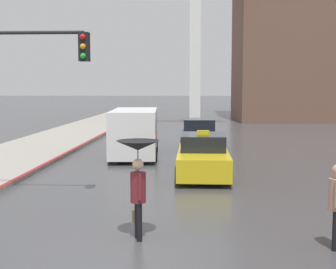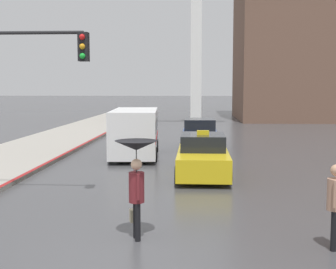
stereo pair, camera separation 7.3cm
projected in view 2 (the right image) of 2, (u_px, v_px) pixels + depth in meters
ground_plane at (109, 256)px, 8.97m from camera, size 300.00×300.00×0.00m
taxi at (203, 157)px, 17.08m from camera, size 1.91×4.64×1.66m
sedan_red at (200, 135)px, 24.50m from camera, size 1.91×4.57×1.54m
ambulance_van at (135, 131)px, 21.62m from camera, size 2.35×5.29×2.18m
pedestrian_with_umbrella at (136, 165)px, 9.81m from camera, size 0.90×0.90×2.12m
pedestrian_man at (335, 199)px, 9.27m from camera, size 0.43×0.48×1.72m
traffic_light at (16, 76)px, 13.26m from camera, size 3.70×0.38×5.05m
building_tower_near at (297, 2)px, 45.63m from camera, size 11.28×12.74×22.97m
monument_cross at (196, 20)px, 38.44m from camera, size 6.74×0.90×15.31m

